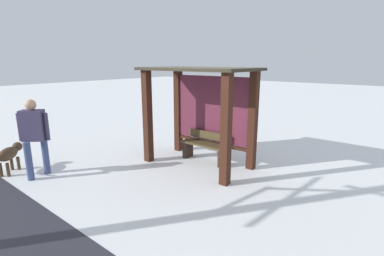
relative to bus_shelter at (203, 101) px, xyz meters
The scene contains 5 objects.
ground_plane 1.59m from the bus_shelter, 90.00° to the right, with size 60.00×60.00×0.00m, color white.
bus_shelter is the anchor object (origin of this frame).
bench_left_inside 1.22m from the bus_shelter, 90.00° to the left, with size 1.31×0.36×0.76m.
person_walking 3.83m from the bus_shelter, 127.29° to the right, with size 0.53×0.60×1.73m.
dog 4.65m from the bus_shelter, 132.87° to the right, with size 0.70×0.79×0.62m.
Camera 1 is at (4.05, -5.29, 2.51)m, focal length 26.43 mm.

